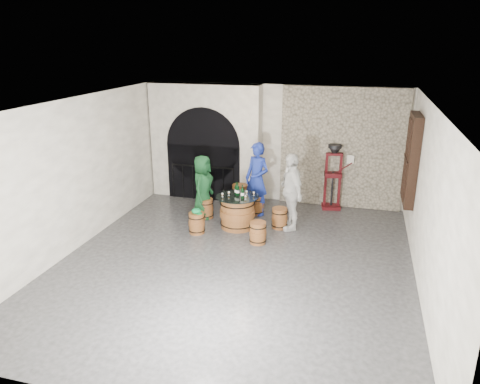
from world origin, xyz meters
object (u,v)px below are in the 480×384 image
(barrel_stool_far, at_px, (257,205))
(person_white, at_px, (291,191))
(barrel_stool_near_right, at_px, (258,233))
(barrel_stool_left, at_px, (206,208))
(wine_bottle_right, at_px, (238,190))
(wine_bottle_center, at_px, (242,193))
(corking_press, at_px, (333,172))
(barrel_stool_right, at_px, (280,218))
(barrel_stool_near_left, at_px, (197,223))
(person_blue, at_px, (257,179))
(side_barrel, at_px, (240,195))
(wine_bottle_left, at_px, (236,190))
(person_green, at_px, (203,187))
(barrel_table, at_px, (237,212))

(barrel_stool_far, bearing_deg, person_white, -35.59)
(barrel_stool_near_right, bearing_deg, barrel_stool_left, 144.98)
(barrel_stool_left, relative_size, wine_bottle_right, 1.54)
(wine_bottle_center, distance_m, corking_press, 2.78)
(barrel_stool_far, bearing_deg, barrel_stool_right, -45.59)
(barrel_stool_far, height_order, barrel_stool_near_left, same)
(barrel_stool_near_left, bearing_deg, person_blue, 55.58)
(person_blue, distance_m, side_barrel, 0.99)
(person_blue, height_order, wine_bottle_center, person_blue)
(barrel_stool_near_left, bearing_deg, wine_bottle_left, 41.12)
(person_green, bearing_deg, wine_bottle_center, -112.03)
(person_blue, height_order, corking_press, person_blue)
(barrel_stool_near_right, distance_m, barrel_stool_near_left, 1.52)
(barrel_stool_right, height_order, barrel_stool_near_right, same)
(person_blue, xyz_separation_m, wine_bottle_left, (-0.30, -0.89, -0.02))
(barrel_stool_near_left, distance_m, wine_bottle_right, 1.24)
(barrel_stool_left, distance_m, barrel_stool_far, 1.33)
(wine_bottle_right, bearing_deg, wine_bottle_left, 144.89)
(person_blue, bearing_deg, wine_bottle_left, -83.25)
(wine_bottle_right, distance_m, side_barrel, 1.57)
(person_blue, xyz_separation_m, corking_press, (1.84, 0.92, 0.07))
(person_green, xyz_separation_m, corking_press, (3.10, 1.48, 0.21))
(barrel_table, distance_m, barrel_stool_near_right, 1.02)
(wine_bottle_left, relative_size, side_barrel, 0.55)
(person_blue, bearing_deg, barrel_stool_near_left, -99.10)
(wine_bottle_center, bearing_deg, side_barrel, 107.43)
(barrel_table, xyz_separation_m, person_blue, (0.25, 0.98, 0.55))
(barrel_table, relative_size, barrel_stool_far, 2.05)
(barrel_table, height_order, wine_bottle_right, wine_bottle_right)
(barrel_stool_near_left, distance_m, person_green, 1.16)
(barrel_stool_near_right, xyz_separation_m, side_barrel, (-1.02, 2.21, 0.05))
(side_barrel, bearing_deg, wine_bottle_right, -76.72)
(barrel_stool_far, distance_m, wine_bottle_center, 1.27)
(barrel_stool_far, height_order, side_barrel, side_barrel)
(wine_bottle_left, relative_size, corking_press, 0.19)
(wine_bottle_center, bearing_deg, person_white, 19.26)
(side_barrel, bearing_deg, wine_bottle_left, -78.24)
(barrel_stool_near_left, height_order, wine_bottle_left, wine_bottle_left)
(person_green, xyz_separation_m, person_white, (2.24, -0.14, 0.12))
(barrel_stool_near_left, bearing_deg, barrel_stool_right, 24.08)
(barrel_stool_left, height_order, barrel_stool_near_left, same)
(barrel_stool_left, relative_size, corking_press, 0.29)
(wine_bottle_left, bearing_deg, wine_bottle_right, -35.11)
(barrel_table, xyz_separation_m, person_white, (1.23, 0.28, 0.54))
(wine_bottle_left, xyz_separation_m, side_barrel, (-0.28, 1.37, -0.63))
(wine_bottle_left, distance_m, side_barrel, 1.53)
(person_green, bearing_deg, side_barrel, -31.50)
(barrel_stool_far, relative_size, wine_bottle_left, 1.54)
(barrel_stool_far, bearing_deg, wine_bottle_left, -108.55)
(person_blue, bearing_deg, barrel_table, -78.74)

